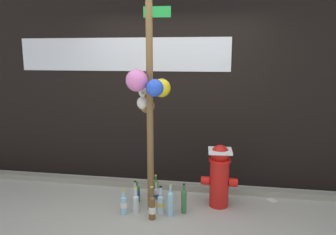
{
  "coord_description": "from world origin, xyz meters",
  "views": [
    {
      "loc": [
        0.71,
        -3.33,
        1.91
      ],
      "look_at": [
        0.05,
        0.5,
        1.17
      ],
      "focal_mm": 35.9,
      "sensor_mm": 36.0,
      "label": 1
    }
  ],
  "objects": [
    {
      "name": "ground_plane",
      "position": [
        0.0,
        0.0,
        0.0
      ],
      "size": [
        14.0,
        14.0,
        0.0
      ],
      "primitive_type": "plane",
      "color": "#ADA899"
    },
    {
      "name": "bottle_6",
      "position": [
        -0.09,
        0.24,
        0.15
      ],
      "size": [
        0.08,
        0.08,
        0.4
      ],
      "color": "brown",
      "rests_on": "ground_plane"
    },
    {
      "name": "bottle_3",
      "position": [
        -0.02,
        0.4,
        0.13
      ],
      "size": [
        0.08,
        0.08,
        0.35
      ],
      "color": "#B2DBEA",
      "rests_on": "ground_plane"
    },
    {
      "name": "bottle_0",
      "position": [
        -0.17,
        0.8,
        0.14
      ],
      "size": [
        0.07,
        0.07,
        0.34
      ],
      "color": "#337038",
      "rests_on": "ground_plane"
    },
    {
      "name": "bottle_5",
      "position": [
        -0.39,
        0.68,
        0.11
      ],
      "size": [
        0.08,
        0.08,
        0.29
      ],
      "color": "#337038",
      "rests_on": "ground_plane"
    },
    {
      "name": "bottle_7",
      "position": [
        0.25,
        0.46,
        0.16
      ],
      "size": [
        0.06,
        0.06,
        0.37
      ],
      "color": "#337038",
      "rests_on": "ground_plane"
    },
    {
      "name": "bottle_1",
      "position": [
        -0.46,
        0.31,
        0.13
      ],
      "size": [
        0.08,
        0.08,
        0.31
      ],
      "color": "#93CCE0",
      "rests_on": "ground_plane"
    },
    {
      "name": "bottle_4",
      "position": [
        -0.13,
        0.66,
        0.11
      ],
      "size": [
        0.06,
        0.06,
        0.29
      ],
      "color": "silver",
      "rests_on": "ground_plane"
    },
    {
      "name": "litter_0",
      "position": [
        1.36,
        1.0,
        0.0
      ],
      "size": [
        0.15,
        0.16,
        0.01
      ],
      "primitive_type": "cube",
      "rotation": [
        0.0,
        0.0,
        2.29
      ],
      "color": "silver",
      "rests_on": "ground_plane"
    },
    {
      "name": "fire_hydrant",
      "position": [
        0.67,
        0.73,
        0.42
      ],
      "size": [
        0.46,
        0.31,
        0.8
      ],
      "color": "red",
      "rests_on": "ground_plane"
    },
    {
      "name": "bottle_8",
      "position": [
        0.1,
        0.36,
        0.17
      ],
      "size": [
        0.08,
        0.08,
        0.4
      ],
      "color": "#93CCE0",
      "rests_on": "ground_plane"
    },
    {
      "name": "bottle_2",
      "position": [
        -0.33,
        0.38,
        0.13
      ],
      "size": [
        0.07,
        0.07,
        0.33
      ],
      "color": "silver",
      "rests_on": "ground_plane"
    },
    {
      "name": "curb_strip",
      "position": [
        0.0,
        1.16,
        0.04
      ],
      "size": [
        8.0,
        0.12,
        0.08
      ],
      "primitive_type": "cube",
      "color": "gray",
      "rests_on": "ground_plane"
    },
    {
      "name": "building_wall",
      "position": [
        -0.0,
        1.57,
        1.76
      ],
      "size": [
        10.0,
        0.21,
        3.53
      ],
      "color": "black",
      "rests_on": "ground_plane"
    },
    {
      "name": "bottle_9",
      "position": [
        -0.38,
        0.56,
        0.14
      ],
      "size": [
        0.06,
        0.06,
        0.33
      ],
      "color": "#93CCE0",
      "rests_on": "ground_plane"
    },
    {
      "name": "memorial_post",
      "position": [
        -0.18,
        0.49,
        1.69
      ],
      "size": [
        0.5,
        0.45,
        2.95
      ],
      "color": "brown",
      "rests_on": "ground_plane"
    }
  ]
}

